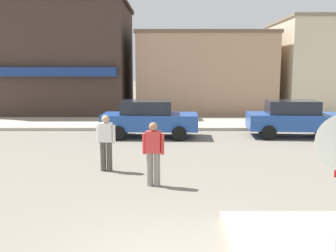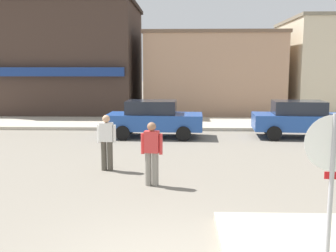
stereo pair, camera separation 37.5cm
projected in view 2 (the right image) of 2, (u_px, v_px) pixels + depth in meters
kerb_far at (179, 123)px, 20.34m from camera, size 80.00×4.00×0.15m
stop_sign at (332, 167)px, 5.68m from camera, size 0.82×0.11×2.30m
parked_car_nearest at (154, 118)px, 16.66m from camera, size 4.05×1.98×1.56m
parked_car_second at (301, 119)px, 16.50m from camera, size 4.11×2.10×1.56m
pedestrian_crossing_near at (107, 141)px, 11.23m from camera, size 0.55×0.24×1.61m
pedestrian_crossing_far at (152, 152)px, 9.76m from camera, size 0.56×0.27×1.61m
building_corner_shop at (68, 59)px, 25.69m from camera, size 9.20×7.82×7.00m
building_storefront_left_near at (212, 73)px, 25.61m from camera, size 8.55×6.24×5.11m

